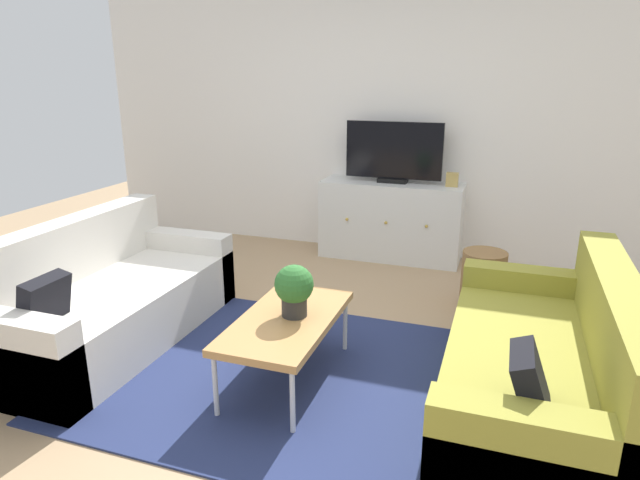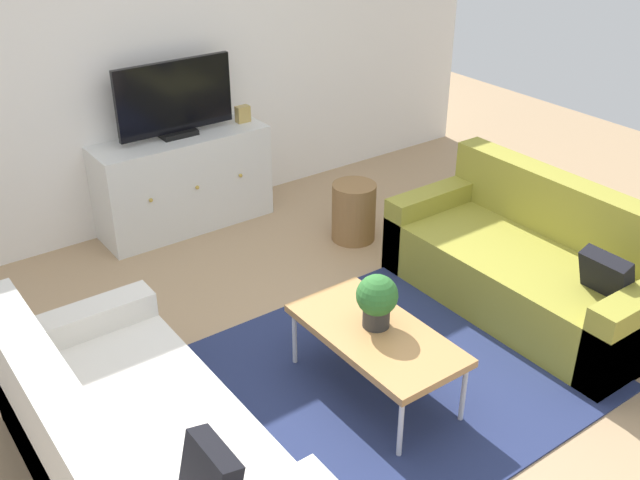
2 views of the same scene
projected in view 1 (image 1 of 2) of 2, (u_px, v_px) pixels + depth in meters
name	position (u px, v px, depth m)	size (l,w,h in m)	color
ground_plane	(302.00, 365.00, 3.49)	(10.00, 10.00, 0.00)	tan
wall_back	(393.00, 118.00, 5.40)	(6.40, 0.12, 2.70)	white
area_rug	(293.00, 376.00, 3.36)	(2.50, 1.90, 0.01)	navy
couch_left_side	(101.00, 302.00, 3.77)	(0.89, 1.85, 0.82)	silver
couch_right_side	(551.00, 374.00, 2.87)	(0.89, 1.85, 0.82)	olive
coffee_table	(287.00, 322.00, 3.21)	(0.52, 1.01, 0.41)	#B7844C
potted_plant	(294.00, 288.00, 3.18)	(0.23, 0.23, 0.31)	#2D2D2D
tv_console	(391.00, 221.00, 5.41)	(1.37, 0.47, 0.76)	silver
flat_screen_tv	(394.00, 153.00, 5.23)	(0.93, 0.16, 0.58)	black
mantel_clock	(452.00, 180.00, 5.10)	(0.11, 0.07, 0.13)	tan
wicker_basket	(483.00, 280.00, 4.28)	(0.34, 0.34, 0.46)	olive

